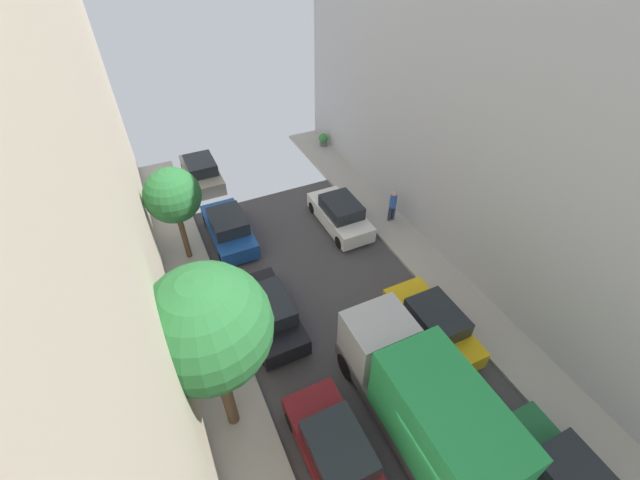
{
  "coord_description": "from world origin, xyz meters",
  "views": [
    {
      "loc": [
        -5.27,
        -2.66,
        13.21
      ],
      "look_at": [
        1.04,
        10.68,
        0.5
      ],
      "focal_mm": 23.0,
      "sensor_mm": 36.0,
      "label": 1
    }
  ],
  "objects_px": {
    "parked_car_right_3": "(433,324)",
    "potted_plant_0": "(150,189)",
    "parked_car_left_4": "(229,229)",
    "street_tree_2": "(207,328)",
    "parked_car_left_5": "(202,172)",
    "pedestrian": "(393,205)",
    "street_tree_0": "(173,196)",
    "parked_car_right_4": "(340,214)",
    "parked_car_left_2": "(336,452)",
    "parked_car_left_3": "(269,312)",
    "potted_plant_5": "(323,139)",
    "delivery_truck": "(424,405)"
  },
  "relations": [
    {
      "from": "parked_car_right_4",
      "to": "potted_plant_0",
      "type": "distance_m",
      "value": 10.7
    },
    {
      "from": "parked_car_left_3",
      "to": "parked_car_right_3",
      "type": "distance_m",
      "value": 6.26
    },
    {
      "from": "parked_car_left_4",
      "to": "potted_plant_0",
      "type": "distance_m",
      "value": 6.16
    },
    {
      "from": "parked_car_left_2",
      "to": "parked_car_left_4",
      "type": "xyz_separation_m",
      "value": [
        0.0,
        11.45,
        0.0
      ]
    },
    {
      "from": "parked_car_left_2",
      "to": "delivery_truck",
      "type": "bearing_deg",
      "value": -5.77
    },
    {
      "from": "parked_car_left_4",
      "to": "parked_car_right_4",
      "type": "height_order",
      "value": "same"
    },
    {
      "from": "street_tree_0",
      "to": "parked_car_right_3",
      "type": "bearing_deg",
      "value": -48.29
    },
    {
      "from": "parked_car_right_3",
      "to": "potted_plant_0",
      "type": "xyz_separation_m",
      "value": [
        -8.36,
        14.28,
        -0.11
      ]
    },
    {
      "from": "parked_car_right_4",
      "to": "parked_car_left_5",
      "type": "bearing_deg",
      "value": 127.7
    },
    {
      "from": "pedestrian",
      "to": "parked_car_left_2",
      "type": "bearing_deg",
      "value": -130.44
    },
    {
      "from": "parked_car_left_3",
      "to": "street_tree_2",
      "type": "height_order",
      "value": "street_tree_2"
    },
    {
      "from": "parked_car_left_2",
      "to": "potted_plant_0",
      "type": "bearing_deg",
      "value": 99.95
    },
    {
      "from": "parked_car_right_3",
      "to": "pedestrian",
      "type": "bearing_deg",
      "value": 69.37
    },
    {
      "from": "parked_car_left_2",
      "to": "potted_plant_5",
      "type": "xyz_separation_m",
      "value": [
        8.26,
        18.08,
        -0.13
      ]
    },
    {
      "from": "parked_car_left_2",
      "to": "street_tree_0",
      "type": "relative_size",
      "value": 0.91
    },
    {
      "from": "street_tree_2",
      "to": "potted_plant_0",
      "type": "height_order",
      "value": "street_tree_2"
    },
    {
      "from": "parked_car_left_5",
      "to": "potted_plant_0",
      "type": "xyz_separation_m",
      "value": [
        -2.96,
        -0.3,
        -0.11
      ]
    },
    {
      "from": "delivery_truck",
      "to": "pedestrian",
      "type": "distance_m",
      "value": 10.94
    },
    {
      "from": "pedestrian",
      "to": "potted_plant_0",
      "type": "relative_size",
      "value": 2.0
    },
    {
      "from": "delivery_truck",
      "to": "potted_plant_0",
      "type": "bearing_deg",
      "value": 108.28
    },
    {
      "from": "street_tree_0",
      "to": "potted_plant_5",
      "type": "relative_size",
      "value": 5.5
    },
    {
      "from": "parked_car_right_3",
      "to": "parked_car_right_4",
      "type": "bearing_deg",
      "value": 90.0
    },
    {
      "from": "parked_car_left_3",
      "to": "street_tree_0",
      "type": "xyz_separation_m",
      "value": [
        -2.09,
        5.23,
        2.82
      ]
    },
    {
      "from": "parked_car_left_4",
      "to": "pedestrian",
      "type": "height_order",
      "value": "pedestrian"
    },
    {
      "from": "parked_car_left_4",
      "to": "street_tree_2",
      "type": "bearing_deg",
      "value": -105.18
    },
    {
      "from": "parked_car_left_5",
      "to": "delivery_truck",
      "type": "distance_m",
      "value": 17.67
    },
    {
      "from": "parked_car_left_3",
      "to": "potted_plant_0",
      "type": "bearing_deg",
      "value": 104.9
    },
    {
      "from": "parked_car_right_3",
      "to": "pedestrian",
      "type": "xyz_separation_m",
      "value": [
        2.53,
        6.73,
        0.35
      ]
    },
    {
      "from": "pedestrian",
      "to": "potted_plant_0",
      "type": "bearing_deg",
      "value": 145.27
    },
    {
      "from": "parked_car_left_4",
      "to": "delivery_truck",
      "type": "height_order",
      "value": "delivery_truck"
    },
    {
      "from": "parked_car_right_3",
      "to": "street_tree_0",
      "type": "xyz_separation_m",
      "value": [
        -7.49,
        8.4,
        2.82
      ]
    },
    {
      "from": "parked_car_left_4",
      "to": "delivery_truck",
      "type": "relative_size",
      "value": 0.64
    },
    {
      "from": "potted_plant_5",
      "to": "parked_car_left_3",
      "type": "bearing_deg",
      "value": -123.8
    },
    {
      "from": "parked_car_left_4",
      "to": "street_tree_2",
      "type": "relative_size",
      "value": 0.65
    },
    {
      "from": "street_tree_0",
      "to": "potted_plant_0",
      "type": "bearing_deg",
      "value": 98.42
    },
    {
      "from": "parked_car_left_4",
      "to": "pedestrian",
      "type": "xyz_separation_m",
      "value": [
        7.93,
        -2.14,
        0.35
      ]
    },
    {
      "from": "street_tree_0",
      "to": "potted_plant_0",
      "type": "distance_m",
      "value": 6.63
    },
    {
      "from": "delivery_truck",
      "to": "street_tree_0",
      "type": "bearing_deg",
      "value": 113.05
    },
    {
      "from": "street_tree_2",
      "to": "potted_plant_0",
      "type": "distance_m",
      "value": 14.96
    },
    {
      "from": "parked_car_left_5",
      "to": "potted_plant_0",
      "type": "height_order",
      "value": "parked_car_left_5"
    },
    {
      "from": "parked_car_left_2",
      "to": "street_tree_2",
      "type": "distance_m",
      "value": 5.48
    },
    {
      "from": "parked_car_left_2",
      "to": "potted_plant_0",
      "type": "distance_m",
      "value": 17.11
    },
    {
      "from": "street_tree_0",
      "to": "potted_plant_5",
      "type": "xyz_separation_m",
      "value": [
        10.35,
        7.1,
        -2.95
      ]
    },
    {
      "from": "parked_car_left_2",
      "to": "delivery_truck",
      "type": "relative_size",
      "value": 0.64
    },
    {
      "from": "parked_car_right_4",
      "to": "parked_car_left_4",
      "type": "bearing_deg",
      "value": 166.66
    },
    {
      "from": "parked_car_left_3",
      "to": "delivery_truck",
      "type": "bearing_deg",
      "value": -65.83
    },
    {
      "from": "street_tree_0",
      "to": "parked_car_left_4",
      "type": "bearing_deg",
      "value": 12.77
    },
    {
      "from": "parked_car_left_5",
      "to": "parked_car_right_3",
      "type": "relative_size",
      "value": 1.0
    },
    {
      "from": "parked_car_left_5",
      "to": "street_tree_0",
      "type": "distance_m",
      "value": 7.11
    },
    {
      "from": "delivery_truck",
      "to": "pedestrian",
      "type": "relative_size",
      "value": 3.84
    }
  ]
}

